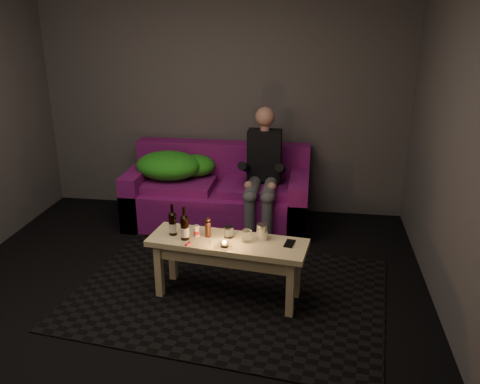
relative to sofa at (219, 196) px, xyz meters
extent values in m
plane|color=black|center=(-0.03, -1.82, -0.29)|extent=(4.50, 4.50, 0.00)
plane|color=#555255|center=(-0.03, 0.43, 1.01)|extent=(4.00, 0.00, 4.00)
plane|color=#555255|center=(1.97, -1.82, 1.01)|extent=(0.00, 4.50, 4.50)
cube|color=black|center=(0.35, -1.44, -0.29)|extent=(2.67, 2.09, 0.01)
cube|color=#690E58|center=(0.00, -0.05, -0.10)|extent=(1.89, 0.85, 0.40)
cube|color=#690E58|center=(0.00, 0.28, 0.31)|extent=(1.89, 0.21, 0.42)
cube|color=#690E58|center=(-0.85, -0.05, 0.00)|extent=(0.19, 0.85, 0.59)
cube|color=#690E58|center=(0.85, -0.05, 0.00)|extent=(0.19, 0.85, 0.59)
cube|color=#690E58|center=(-0.40, -0.09, 0.14)|extent=(0.71, 0.57, 0.09)
cube|color=#690E58|center=(0.40, -0.09, 0.14)|extent=(0.71, 0.57, 0.09)
ellipsoid|color=#287815|center=(-0.53, -0.05, 0.33)|extent=(0.68, 0.53, 0.28)
ellipsoid|color=#287815|center=(-0.26, 0.09, 0.30)|extent=(0.42, 0.34, 0.23)
ellipsoid|color=#287815|center=(-0.74, 0.07, 0.26)|extent=(0.30, 0.25, 0.15)
cube|color=black|center=(0.48, 0.00, 0.47)|extent=(0.34, 0.21, 0.52)
sphere|color=tan|center=(0.48, 0.00, 0.87)|extent=(0.20, 0.20, 0.20)
cylinder|color=#474850|center=(0.40, -0.29, 0.21)|extent=(0.13, 0.47, 0.13)
cylinder|color=#474850|center=(0.57, -0.29, 0.21)|extent=(0.13, 0.47, 0.13)
cylinder|color=#474850|center=(0.40, -0.52, -0.05)|extent=(0.10, 0.10, 0.48)
cylinder|color=#474850|center=(0.57, -0.52, -0.05)|extent=(0.10, 0.10, 0.48)
cube|color=black|center=(0.40, -0.58, -0.27)|extent=(0.09, 0.21, 0.06)
cube|color=black|center=(0.57, -0.58, -0.27)|extent=(0.09, 0.21, 0.06)
cube|color=#ECC98A|center=(0.35, -1.49, 0.19)|extent=(1.27, 0.54, 0.04)
cube|color=#ECC98A|center=(0.35, -1.49, 0.11)|extent=(1.10, 0.44, 0.11)
cube|color=#ECC98A|center=(-0.19, -1.56, -0.06)|extent=(0.06, 0.06, 0.46)
cube|color=#ECC98A|center=(-0.16, -1.28, -0.06)|extent=(0.06, 0.06, 0.46)
cube|color=#ECC98A|center=(0.85, -1.69, -0.06)|extent=(0.06, 0.06, 0.46)
cube|color=#ECC98A|center=(0.89, -1.41, -0.06)|extent=(0.06, 0.06, 0.46)
cylinder|color=black|center=(-0.09, -1.45, 0.30)|extent=(0.06, 0.06, 0.17)
cylinder|color=white|center=(-0.09, -1.45, 0.27)|extent=(0.06, 0.06, 0.07)
cone|color=black|center=(-0.09, -1.45, 0.40)|extent=(0.06, 0.06, 0.03)
cylinder|color=black|center=(-0.09, -1.45, 0.42)|extent=(0.02, 0.02, 0.08)
cylinder|color=black|center=(0.02, -1.52, 0.30)|extent=(0.07, 0.07, 0.18)
cylinder|color=white|center=(0.02, -1.52, 0.27)|extent=(0.07, 0.07, 0.08)
cone|color=black|center=(0.02, -1.52, 0.41)|extent=(0.07, 0.07, 0.03)
cylinder|color=black|center=(0.02, -1.52, 0.44)|extent=(0.02, 0.02, 0.09)
cylinder|color=silver|center=(0.10, -1.45, 0.26)|extent=(0.05, 0.05, 0.09)
cylinder|color=black|center=(0.19, -1.45, 0.27)|extent=(0.06, 0.06, 0.12)
cylinder|color=white|center=(0.35, -1.43, 0.25)|extent=(0.10, 0.10, 0.09)
cylinder|color=white|center=(0.35, -1.60, 0.23)|extent=(0.06, 0.06, 0.05)
sphere|color=orange|center=(0.35, -1.60, 0.25)|extent=(0.02, 0.02, 0.02)
cylinder|color=white|center=(0.50, -1.49, 0.26)|extent=(0.09, 0.09, 0.09)
cylinder|color=silver|center=(0.61, -1.43, 0.27)|extent=(0.11, 0.11, 0.12)
cube|color=black|center=(0.83, -1.48, 0.21)|extent=(0.09, 0.15, 0.01)
cube|color=red|center=(0.06, -1.61, 0.21)|extent=(0.04, 0.07, 0.01)
camera|label=1|loc=(0.96, -4.98, 1.92)|focal=38.00mm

